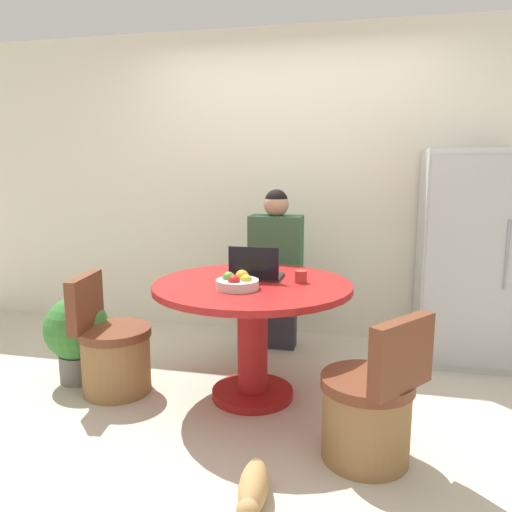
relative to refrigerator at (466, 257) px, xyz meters
The scene contains 12 objects.
ground_plane 1.96m from the refrigerator, 139.65° to the right, with size 12.00×12.00×0.00m, color beige.
wall_back 1.50m from the refrigerator, 165.28° to the left, with size 7.00×0.06×2.60m.
refrigerator is the anchor object (origin of this frame).
dining_table 1.74m from the refrigerator, 144.70° to the right, with size 1.23×1.23×0.75m.
chair_near_right_corner 1.77m from the refrigerator, 113.58° to the right, with size 0.54×0.53×0.78m.
chair_left_side 2.62m from the refrigerator, 154.19° to the right, with size 0.48×0.47×0.78m.
person_seated 1.42m from the refrigerator, behind, with size 0.40×0.37×1.29m.
laptop 1.66m from the refrigerator, 147.74° to the right, with size 0.32×0.23×0.22m.
fruit_bowl 1.87m from the refrigerator, 141.27° to the right, with size 0.25×0.25×0.10m.
coffee_cup 1.45m from the refrigerator, 140.22° to the right, with size 0.07×0.07×0.08m.
cat 2.43m from the refrigerator, 119.96° to the right, with size 0.17×0.47×0.16m.
potted_plant 2.86m from the refrigerator, 158.92° to the right, with size 0.43×0.43×0.59m.
Camera 1 is at (0.65, -2.76, 1.46)m, focal length 35.00 mm.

